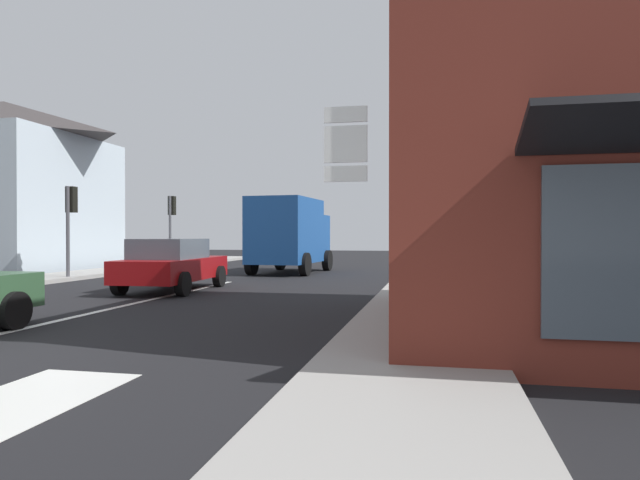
# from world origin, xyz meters

# --- Properties ---
(ground_plane) EXTENTS (80.00, 80.00, 0.00)m
(ground_plane) POSITION_xyz_m (0.00, 10.00, 0.00)
(ground_plane) COLOR black
(sidewalk_right) EXTENTS (2.20, 44.00, 0.14)m
(sidewalk_right) POSITION_xyz_m (6.47, 8.00, 0.07)
(sidewalk_right) COLOR #9E9B96
(sidewalk_right) RESTS_ON ground
(lane_centre_stripe) EXTENTS (0.16, 12.00, 0.01)m
(lane_centre_stripe) POSITION_xyz_m (0.00, 6.00, 0.01)
(lane_centre_stripe) COLOR silver
(lane_centre_stripe) RESTS_ON ground
(lane_turn_arrow) EXTENTS (1.20, 2.20, 0.01)m
(lane_turn_arrow) POSITION_xyz_m (2.95, -1.00, 0.01)
(lane_turn_arrow) COLOR silver
(lane_turn_arrow) RESTS_ON ground
(clapboard_house_left) EXTENTS (7.80, 8.58, 7.47)m
(clapboard_house_left) POSITION_xyz_m (-11.93, 15.64, 3.77)
(clapboard_house_left) COLOR silver
(clapboard_house_left) RESTS_ON ground
(sedan_far) EXTENTS (2.11, 4.27, 1.47)m
(sedan_far) POSITION_xyz_m (-0.50, 8.86, 0.76)
(sedan_far) COLOR maroon
(sedan_far) RESTS_ON ground
(delivery_truck) EXTENTS (2.74, 5.12, 3.05)m
(delivery_truck) POSITION_xyz_m (0.83, 16.68, 1.65)
(delivery_truck) COLOR #19478C
(delivery_truck) RESTS_ON ground
(route_sign_post) EXTENTS (1.66, 0.14, 3.20)m
(route_sign_post) POSITION_xyz_m (6.34, 0.70, 1.91)
(route_sign_post) COLOR brown
(route_sign_post) RESTS_ON ground
(traffic_light_near_left) EXTENTS (0.30, 0.49, 3.26)m
(traffic_light_near_left) POSITION_xyz_m (-5.67, 11.54, 2.41)
(traffic_light_near_left) COLOR #47474C
(traffic_light_near_left) RESTS_ON ground
(traffic_light_far_left) EXTENTS (0.30, 0.49, 3.44)m
(traffic_light_far_left) POSITION_xyz_m (-5.67, 19.04, 2.55)
(traffic_light_far_left) COLOR #47474C
(traffic_light_far_left) RESTS_ON ground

